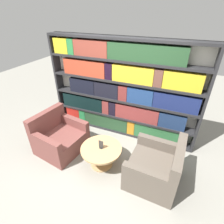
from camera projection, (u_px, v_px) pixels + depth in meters
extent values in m
plane|color=gray|center=(98.00, 165.00, 3.54)|extent=(14.00, 14.00, 0.00)
cube|color=silver|center=(123.00, 88.00, 4.05)|extent=(3.47, 0.05, 2.26)
cube|color=#262628|center=(60.00, 80.00, 4.52)|extent=(0.05, 0.30, 2.26)
cube|color=#262628|center=(204.00, 105.00, 3.38)|extent=(0.05, 0.30, 2.26)
cube|color=#262628|center=(120.00, 129.00, 4.53)|extent=(3.37, 0.30, 0.05)
cube|color=#262628|center=(121.00, 116.00, 4.30)|extent=(3.37, 0.30, 0.05)
cube|color=#262628|center=(121.00, 99.00, 4.07)|extent=(3.37, 0.30, 0.05)
cube|color=#262628|center=(122.00, 81.00, 3.83)|extent=(3.37, 0.30, 0.05)
cube|color=#262628|center=(122.00, 60.00, 3.60)|extent=(3.37, 0.30, 0.05)
cube|color=#262628|center=(123.00, 38.00, 3.38)|extent=(3.37, 0.30, 0.05)
cube|color=#A71D16|center=(75.00, 113.00, 4.85)|extent=(0.39, 0.20, 0.36)
cube|color=#257840|center=(84.00, 115.00, 4.75)|extent=(0.17, 0.20, 0.36)
cube|color=#27492C|center=(107.00, 120.00, 4.53)|extent=(1.17, 0.20, 0.36)
cube|color=orange|center=(132.00, 126.00, 4.30)|extent=(0.17, 0.20, 0.36)
cube|color=#2E683A|center=(159.00, 133.00, 4.07)|extent=(1.17, 0.20, 0.36)
cube|color=black|center=(84.00, 101.00, 4.52)|extent=(1.13, 0.20, 0.35)
cube|color=brown|center=(107.00, 106.00, 4.30)|extent=(0.17, 0.20, 0.35)
cube|color=black|center=(113.00, 108.00, 4.24)|extent=(0.17, 0.20, 0.35)
cube|color=brown|center=(137.00, 113.00, 4.04)|extent=(1.01, 0.20, 0.35)
cube|color=navy|center=(172.00, 120.00, 3.78)|extent=(0.56, 0.20, 0.35)
cube|color=black|center=(84.00, 85.00, 4.28)|extent=(0.66, 0.20, 0.35)
cube|color=black|center=(107.00, 89.00, 4.06)|extent=(0.60, 0.20, 0.35)
cube|color=maroon|center=(124.00, 92.00, 3.92)|extent=(0.20, 0.20, 0.35)
cube|color=navy|center=(141.00, 95.00, 3.79)|extent=(0.56, 0.20, 0.35)
cube|color=navy|center=(176.00, 102.00, 3.55)|extent=(0.90, 0.20, 0.35)
cube|color=#B23F27|center=(85.00, 67.00, 4.01)|extent=(1.05, 0.20, 0.35)
cube|color=black|center=(110.00, 71.00, 3.80)|extent=(0.17, 0.20, 0.35)
cube|color=gold|center=(133.00, 74.00, 3.62)|extent=(0.87, 0.20, 0.35)
cube|color=brown|center=(159.00, 77.00, 3.45)|extent=(0.17, 0.20, 0.35)
cube|color=gold|center=(183.00, 81.00, 3.30)|extent=(0.72, 0.20, 0.35)
cube|color=gold|center=(63.00, 45.00, 3.96)|extent=(0.36, 0.20, 0.33)
cube|color=#297A3C|center=(72.00, 46.00, 3.87)|extent=(0.15, 0.20, 0.33)
cube|color=brown|center=(92.00, 48.00, 3.71)|extent=(0.80, 0.20, 0.33)
cube|color=#244728|center=(146.00, 53.00, 3.32)|extent=(1.54, 0.20, 0.33)
cube|color=brown|center=(62.00, 142.00, 3.85)|extent=(0.99, 1.05, 0.41)
cube|color=brown|center=(47.00, 121.00, 3.78)|extent=(0.27, 0.94, 0.46)
cube|color=brown|center=(47.00, 143.00, 3.36)|extent=(0.73, 0.22, 0.21)
cube|color=brown|center=(75.00, 122.00, 3.95)|extent=(0.73, 0.22, 0.21)
cube|color=brown|center=(153.00, 171.00, 3.17)|extent=(0.90, 0.97, 0.41)
cube|color=brown|center=(178.00, 160.00, 2.82)|extent=(0.18, 0.94, 0.46)
cube|color=brown|center=(156.00, 143.00, 3.35)|extent=(0.72, 0.15, 0.21)
cube|color=brown|center=(144.00, 175.00, 2.73)|extent=(0.72, 0.15, 0.21)
cylinder|color=tan|center=(102.00, 157.00, 3.47)|extent=(0.14, 0.14, 0.40)
cylinder|color=tan|center=(102.00, 163.00, 3.56)|extent=(0.44, 0.44, 0.03)
cylinder|color=tan|center=(101.00, 149.00, 3.35)|extent=(0.79, 0.79, 0.04)
cube|color=black|center=(101.00, 148.00, 3.34)|extent=(0.05, 0.06, 0.01)
cube|color=#2D2D2D|center=(101.00, 145.00, 3.30)|extent=(0.09, 0.01, 0.18)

